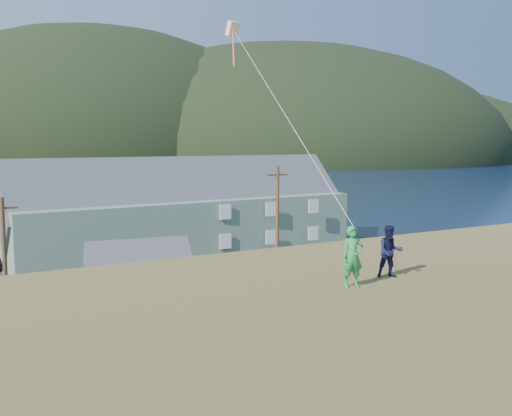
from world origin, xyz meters
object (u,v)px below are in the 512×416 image
Objects in this scene: lodge at (186,211)px; shed_white at (140,277)px; kite_flyer_green at (353,257)px; kite_flyer_navy at (390,252)px.

lodge reaches higher than shed_white.
lodge is 19.21× the size of kite_flyer_green.
shed_white is at bearing -125.68° from lodge.
shed_white is at bearing 101.18° from kite_flyer_green.
shed_white is at bearing 116.98° from kite_flyer_navy.
lodge is at bearing 64.79° from shed_white.
lodge is 17.99m from shed_white.
kite_flyer_green is at bearing -108.54° from lodge.
kite_flyer_green is 1.85m from kite_flyer_navy.
kite_flyer_navy is at bearing 26.28° from kite_flyer_green.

